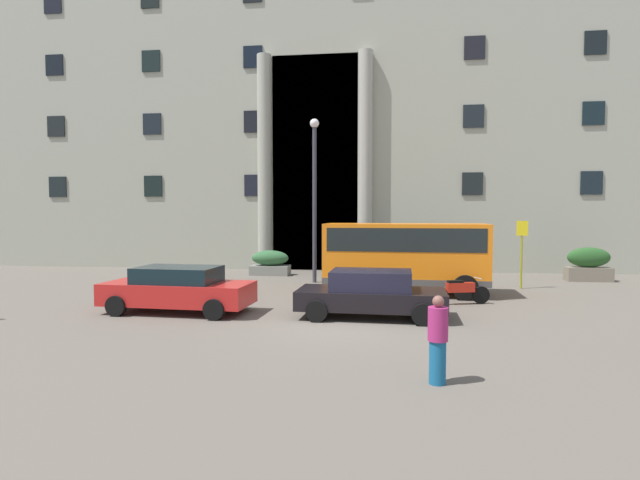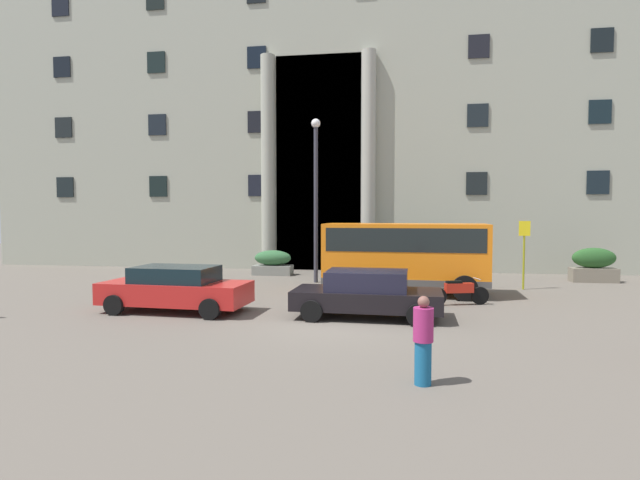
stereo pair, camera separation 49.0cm
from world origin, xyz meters
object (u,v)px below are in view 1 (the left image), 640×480
Objects in this scene: orange_minibus at (405,252)px; motorcycle_far_end at (459,291)px; hedge_planter_far_west at (438,264)px; pedestrian_woman_with_bag at (438,340)px; hedge_planter_west at (589,265)px; parked_estate_mid at (178,289)px; lamppost_plaza_centre at (314,187)px; parked_sedan_far at (371,293)px; bus_stop_sign at (522,247)px; hedge_planter_entrance_right at (270,263)px; hedge_planter_east at (352,262)px; scooter_by_planter at (200,287)px.

motorcycle_far_end is (1.72, -2.08, -1.15)m from orange_minibus.
hedge_planter_far_west is 15.46m from pedestrian_woman_with_bag.
orange_minibus is 5.59m from hedge_planter_far_west.
hedge_planter_far_west is 1.00× the size of hedge_planter_west.
parked_estate_mid is 8.67m from lamppost_plaza_centre.
hedge_planter_west reaches higher than parked_sedan_far.
bus_stop_sign reaches higher than hedge_planter_west.
hedge_planter_east is (4.12, -0.26, 0.14)m from hedge_planter_entrance_right.
pedestrian_woman_with_bag is (2.48, -14.96, 0.06)m from hedge_planter_east.
hedge_planter_east is 10.51m from parked_estate_mid.
hedge_planter_entrance_right is 0.88× the size of hedge_planter_east.
orange_minibus is 0.85× the size of lamppost_plaza_centre.
pedestrian_woman_with_bag is at bearing -74.55° from parked_sedan_far.
lamppost_plaza_centre is at bearing 52.90° from scooter_by_planter.
parked_sedan_far reaches higher than motorcycle_far_end.
bus_stop_sign is at bearing 24.07° from orange_minibus.
orange_minibus reaches higher than motorcycle_far_end.
orange_minibus reaches higher than hedge_planter_west.
hedge_planter_east is 0.30× the size of lamppost_plaza_centre.
bus_stop_sign is 11.71m from hedge_planter_entrance_right.
hedge_planter_entrance_right is 1.00× the size of hedge_planter_west.
hedge_planter_west is 18.10m from parked_estate_mid.
orange_minibus is 3.18× the size of hedge_planter_entrance_right.
hedge_planter_entrance_right is 0.42× the size of parked_estate_mid.
hedge_planter_far_west reaches higher than hedge_planter_entrance_right.
hedge_planter_entrance_right is 7.42m from scooter_by_planter.
lamppost_plaza_centre is (-5.59, 4.75, 3.78)m from motorcycle_far_end.
bus_stop_sign is 1.43× the size of hedge_planter_west.
lamppost_plaza_centre is (-5.65, -2.54, 3.61)m from hedge_planter_far_west.
scooter_by_planter is at bearing 97.25° from parked_estate_mid.
hedge_planter_east is 4.37m from lamppost_plaza_centre.
bus_stop_sign reaches higher than hedge_planter_entrance_right.
hedge_planter_east is at bearing -93.39° from pedestrian_woman_with_bag.
motorcycle_far_end and scooter_by_planter have the same top height.
hedge_planter_east is 0.47× the size of parked_estate_mid.
lamppost_plaza_centre is (-4.02, 12.84, 3.43)m from pedestrian_woman_with_bag.
motorcycle_far_end is 1.27× the size of pedestrian_woman_with_bag.
hedge_planter_west reaches higher than motorcycle_far_end.
pedestrian_woman_with_bag is 0.22× the size of lamppost_plaza_centre.
parked_estate_mid is at bearing -114.28° from lamppost_plaza_centre.
orange_minibus is at bearing -64.06° from hedge_planter_east.
pedestrian_woman_with_bag is at bearing -72.60° from lamppost_plaza_centre.
hedge_planter_far_west is 4.13m from hedge_planter_east.
pedestrian_woman_with_bag is at bearing -49.20° from scooter_by_planter.
orange_minibus is 3.02× the size of motorcycle_far_end.
parked_sedan_far is 0.95× the size of parked_estate_mid.
lamppost_plaza_centre reaches higher than parked_estate_mid.
lamppost_plaza_centre is at bearing -126.04° from hedge_planter_east.
orange_minibus is at bearing -101.95° from pedestrian_woman_with_bag.
parked_estate_mid is 9.19m from pedestrian_woman_with_bag.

